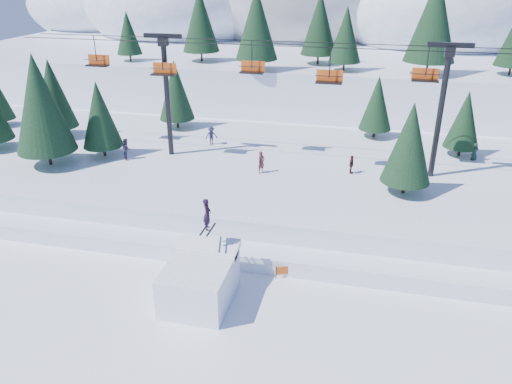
% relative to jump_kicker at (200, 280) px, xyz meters
% --- Properties ---
extents(ground, '(160.00, 160.00, 0.00)m').
position_rel_jump_kicker_xyz_m(ground, '(0.75, -1.66, -1.35)').
color(ground, white).
rests_on(ground, ground).
extents(mid_shelf, '(70.00, 22.00, 2.50)m').
position_rel_jump_kicker_xyz_m(mid_shelf, '(0.75, 16.34, -0.10)').
color(mid_shelf, white).
rests_on(mid_shelf, ground).
extents(berm, '(70.00, 6.00, 1.10)m').
position_rel_jump_kicker_xyz_m(berm, '(0.75, 6.34, -0.80)').
color(berm, white).
rests_on(berm, ground).
extents(mountain_ridge, '(119.00, 61.28, 26.46)m').
position_rel_jump_kicker_xyz_m(mountain_ridge, '(-4.32, 71.67, 8.29)').
color(mountain_ridge, white).
rests_on(mountain_ridge, ground).
extents(jump_kicker, '(3.62, 4.93, 5.82)m').
position_rel_jump_kicker_xyz_m(jump_kicker, '(0.00, 0.00, 0.00)').
color(jump_kicker, white).
rests_on(jump_kicker, ground).
extents(chairlift, '(46.00, 3.21, 10.28)m').
position_rel_jump_kicker_xyz_m(chairlift, '(2.61, 16.39, 7.97)').
color(chairlift, black).
rests_on(chairlift, mid_shelf).
extents(conifer_stand, '(59.88, 17.68, 9.20)m').
position_rel_jump_kicker_xyz_m(conifer_stand, '(2.21, 16.35, 5.45)').
color(conifer_stand, black).
rests_on(conifer_stand, mid_shelf).
extents(distant_skiers, '(30.09, 7.86, 1.84)m').
position_rel_jump_kicker_xyz_m(distant_skiers, '(-1.73, 16.92, 2.01)').
color(distant_skiers, '#512428').
rests_on(distant_skiers, mid_shelf).
extents(banner_near, '(2.63, 1.17, 0.90)m').
position_rel_jump_kicker_xyz_m(banner_near, '(5.15, 3.61, -0.81)').
color(banner_near, black).
rests_on(banner_near, ground).
extents(banner_far, '(2.85, 0.32, 0.90)m').
position_rel_jump_kicker_xyz_m(banner_far, '(9.04, 3.91, -0.81)').
color(banner_far, black).
rests_on(banner_far, ground).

